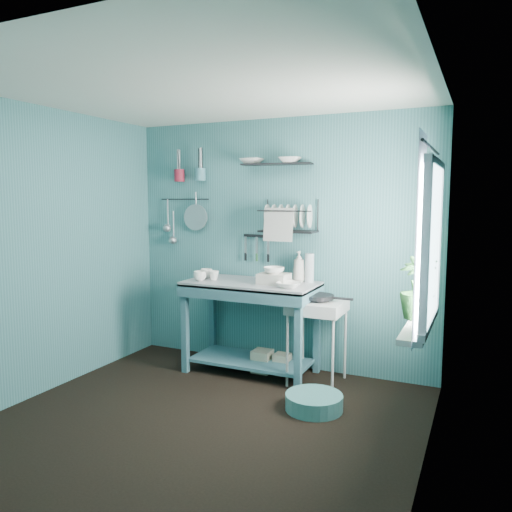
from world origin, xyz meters
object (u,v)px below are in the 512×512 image
at_px(mug_left, 200,276).
at_px(floor_basin, 314,402).
at_px(soap_bottle, 299,266).
at_px(hotplate_stand, 317,342).
at_px(frying_pan, 318,297).
at_px(dish_rack, 288,216).
at_px(utensil_cup_teal, 200,174).
at_px(potted_plant, 417,287).
at_px(mug_mid, 214,275).
at_px(mug_right, 206,274).
at_px(utensil_cup_magenta, 179,176).
at_px(storage_tin_large, 262,361).
at_px(wash_tub, 274,279).
at_px(storage_tin_small, 282,364).
at_px(work_counter, 251,327).
at_px(water_bottle, 309,268).
at_px(colander, 196,217).

relative_size(mug_left, floor_basin, 0.26).
xyz_separation_m(soap_bottle, hotplate_stand, (0.25, -0.19, -0.67)).
distance_m(mug_left, frying_pan, 1.17).
bearing_deg(dish_rack, frying_pan, -25.99).
height_order(utensil_cup_teal, potted_plant, utensil_cup_teal).
relative_size(dish_rack, potted_plant, 1.19).
xyz_separation_m(mug_mid, mug_right, (-0.12, 0.06, 0.00)).
height_order(utensil_cup_magenta, utensil_cup_teal, utensil_cup_teal).
bearing_deg(dish_rack, mug_mid, -155.94).
height_order(hotplate_stand, frying_pan, frying_pan).
relative_size(mug_left, storage_tin_large, 0.56).
xyz_separation_m(wash_tub, hotplate_stand, (0.42, 0.03, -0.57)).
bearing_deg(storage_tin_small, storage_tin_large, -171.47).
bearing_deg(frying_pan, work_counter, -179.26).
relative_size(mug_mid, potted_plant, 0.22).
xyz_separation_m(work_counter, potted_plant, (1.61, -0.56, 0.61)).
height_order(frying_pan, utensil_cup_magenta, utensil_cup_magenta).
bearing_deg(hotplate_stand, floor_basin, -67.28).
bearing_deg(mug_left, dish_rack, 25.37).
height_order(hotplate_stand, dish_rack, dish_rack).
height_order(mug_mid, storage_tin_small, mug_mid).
xyz_separation_m(mug_mid, dish_rack, (0.68, 0.27, 0.59)).
bearing_deg(wash_tub, storage_tin_large, 154.98).
relative_size(storage_tin_large, storage_tin_small, 1.10).
xyz_separation_m(hotplate_stand, storage_tin_large, (-0.57, 0.04, -0.28)).
bearing_deg(water_bottle, potted_plant, -35.37).
bearing_deg(work_counter, storage_tin_small, 7.65).
bearing_deg(mug_left, colander, 125.03).
relative_size(hotplate_stand, colander, 2.78).
bearing_deg(utensil_cup_teal, utensil_cup_magenta, 180.00).
xyz_separation_m(utensil_cup_magenta, floor_basin, (1.82, -0.85, -1.89)).
relative_size(mug_left, potted_plant, 0.27).
relative_size(water_bottle, utensil_cup_teal, 2.15).
distance_m(mug_mid, soap_bottle, 0.85).
distance_m(utensil_cup_magenta, storage_tin_large, 2.15).
xyz_separation_m(mug_right, potted_plant, (2.11, -0.56, 0.11)).
relative_size(utensil_cup_magenta, storage_tin_small, 0.65).
bearing_deg(utensil_cup_teal, frying_pan, -10.30).
distance_m(water_bottle, potted_plant, 1.34).
relative_size(water_bottle, floor_basin, 0.60).
bearing_deg(utensil_cup_teal, hotplate_stand, -10.30).
bearing_deg(wash_tub, utensil_cup_magenta, 167.11).
bearing_deg(mug_mid, hotplate_stand, 3.73).
xyz_separation_m(frying_pan, potted_plant, (0.94, -0.56, 0.25)).
relative_size(frying_pan, floor_basin, 0.64).
xyz_separation_m(colander, storage_tin_large, (0.90, -0.24, -1.40)).
height_order(frying_pan, storage_tin_small, frying_pan).
bearing_deg(wash_tub, work_counter, 175.43).
bearing_deg(mug_right, frying_pan, 0.42).
relative_size(work_counter, mug_left, 10.39).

